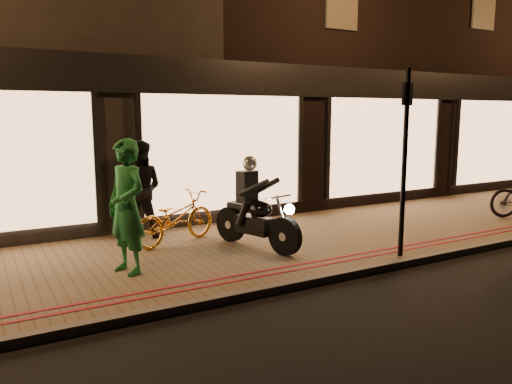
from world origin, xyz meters
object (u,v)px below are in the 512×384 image
Objects in this scene: bicycle_gold at (175,218)px; person_green at (127,207)px; sign_post at (405,153)px; motorcycle at (255,213)px.

person_green is (-1.19, -1.24, 0.51)m from bicycle_gold.
bicycle_gold is 1.80m from person_green.
person_green is at bearing 115.55° from bicycle_gold.
sign_post reaches higher than bicycle_gold.
bicycle_gold is (-2.91, 2.57, -1.21)m from sign_post.
motorcycle is 1.45m from bicycle_gold.
motorcycle is at bearing 138.57° from sign_post.
person_green is (-4.10, 1.32, -0.70)m from sign_post.
sign_post is at bearing -152.19° from bicycle_gold.
sign_post is at bearing 51.25° from person_green.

